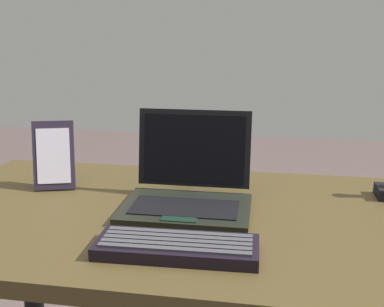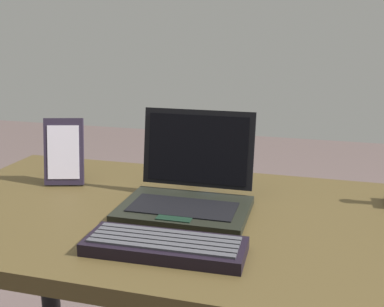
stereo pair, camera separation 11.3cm
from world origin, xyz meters
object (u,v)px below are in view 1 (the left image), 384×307
Objects in this scene: external_keyboard at (177,247)px; photo_frame at (54,156)px; laptop_front at (188,190)px; coffee_mug at (191,167)px.

photo_frame is at bearing 141.59° from external_keyboard.
laptop_front is at bearing 95.02° from external_keyboard.
photo_frame is (-0.41, 0.32, 0.08)m from external_keyboard.
laptop_front is 0.95× the size of external_keyboard.
coffee_mug is at bearing 18.89° from photo_frame.
coffee_mug is (0.36, 0.12, -0.05)m from photo_frame.
external_keyboard is 0.45m from coffee_mug.
laptop_front reaches higher than coffee_mug.
coffee_mug is (-0.03, 0.20, -0.00)m from laptop_front.
external_keyboard is at bearing -38.41° from photo_frame.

